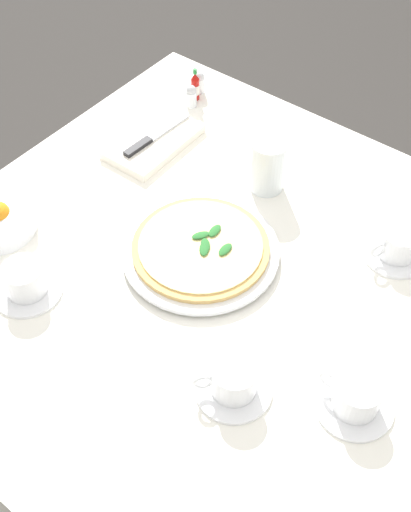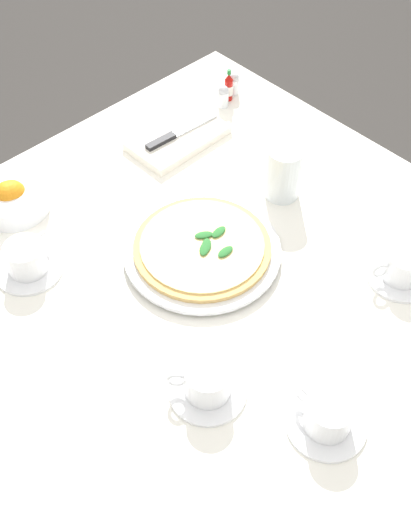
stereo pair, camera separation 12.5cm
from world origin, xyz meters
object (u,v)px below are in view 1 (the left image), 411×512
(pizza_plate, at_px, (201,251))
(coffee_cup_far_right, at_px, (356,397))
(coffee_cup_back_corner, at_px, (398,244))
(napkin_folded, at_px, (153,142))
(coffee_cup_center_back, at_px, (233,381))
(salt_shaker, at_px, (199,83))
(dinner_knife, at_px, (154,136))
(pizza, at_px, (201,247))
(coffee_cup_near_left, at_px, (25,281))
(pepper_shaker, at_px, (191,97))
(water_glass_right_edge, at_px, (268,168))
(hot_sauce_bottle, at_px, (195,87))

(pizza_plate, distance_m, coffee_cup_far_right, 0.41)
(coffee_cup_back_corner, xyz_separation_m, napkin_folded, (-0.04, 0.59, -0.02))
(coffee_cup_center_back, bearing_deg, salt_shaker, 41.97)
(coffee_cup_far_right, bearing_deg, dinner_knife, 66.15)
(coffee_cup_center_back, bearing_deg, coffee_cup_back_corner, -9.65)
(coffee_cup_center_back, bearing_deg, pizza, 48.24)
(coffee_cup_near_left, distance_m, coffee_cup_center_back, 0.43)
(coffee_cup_near_left, bearing_deg, dinner_knife, 11.02)
(pizza_plate, height_order, salt_shaker, salt_shaker)
(coffee_cup_back_corner, distance_m, pepper_shaker, 0.63)
(coffee_cup_near_left, relative_size, coffee_cup_far_right, 0.98)
(napkin_folded, bearing_deg, coffee_cup_near_left, -169.81)
(coffee_cup_center_back, distance_m, salt_shaker, 0.83)
(pizza, height_order, napkin_folded, pizza)
(coffee_cup_near_left, distance_m, coffee_cup_far_right, 0.62)
(water_glass_right_edge, distance_m, dinner_knife, 0.28)
(coffee_cup_near_left, xyz_separation_m, water_glass_right_edge, (0.50, -0.19, 0.02))
(salt_shaker, bearing_deg, hot_sauce_bottle, -160.35)
(napkin_folded, height_order, dinner_knife, dinner_knife)
(coffee_cup_far_right, height_order, pepper_shaker, coffee_cup_far_right)
(hot_sauce_bottle, xyz_separation_m, salt_shaker, (0.03, 0.01, -0.01))
(pizza_plate, xyz_separation_m, hot_sauce_bottle, (0.39, 0.32, 0.02))
(coffee_cup_back_corner, relative_size, napkin_folded, 0.59)
(pizza, bearing_deg, coffee_cup_far_right, -104.73)
(dinner_knife, relative_size, salt_shaker, 3.48)
(coffee_cup_back_corner, height_order, salt_shaker, coffee_cup_back_corner)
(coffee_cup_back_corner, height_order, hot_sauce_bottle, hot_sauce_bottle)
(dinner_knife, height_order, salt_shaker, salt_shaker)
(coffee_cup_back_corner, height_order, coffee_cup_center_back, same)
(coffee_cup_back_corner, xyz_separation_m, dinner_knife, (-0.03, 0.59, -0.00))
(hot_sauce_bottle, bearing_deg, pizza, -140.44)
(hot_sauce_bottle, bearing_deg, coffee_cup_far_right, -124.61)
(water_glass_right_edge, height_order, pepper_shaker, water_glass_right_edge)
(hot_sauce_bottle, bearing_deg, pizza_plate, -140.48)
(pepper_shaker, bearing_deg, coffee_cup_back_corner, -102.15)
(coffee_cup_near_left, distance_m, hot_sauce_bottle, 0.67)
(pizza_plate, bearing_deg, coffee_cup_far_right, -104.68)
(pizza_plate, height_order, water_glass_right_edge, water_glass_right_edge)
(pizza, bearing_deg, hot_sauce_bottle, 39.56)
(pizza_plate, height_order, coffee_cup_far_right, coffee_cup_far_right)
(pizza_plate, relative_size, water_glass_right_edge, 2.60)
(coffee_cup_far_right, height_order, dinner_knife, coffee_cup_far_right)
(coffee_cup_far_right, relative_size, dinner_knife, 0.68)
(water_glass_right_edge, bearing_deg, napkin_folded, 98.76)
(coffee_cup_center_back, bearing_deg, coffee_cup_far_right, -60.91)
(coffee_cup_near_left, relative_size, coffee_cup_back_corner, 1.00)
(coffee_cup_near_left, xyz_separation_m, coffee_cup_back_corner, (0.50, -0.50, -0.00))
(coffee_cup_back_corner, distance_m, salt_shaker, 0.66)
(water_glass_right_edge, bearing_deg, hot_sauce_bottle, 63.92)
(coffee_cup_near_left, bearing_deg, pizza_plate, -36.92)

